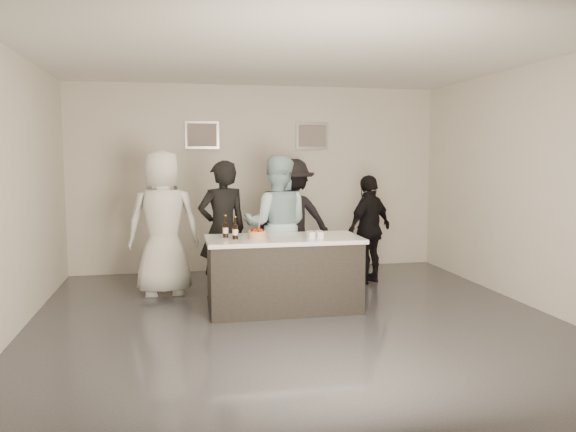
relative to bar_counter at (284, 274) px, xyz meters
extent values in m
plane|color=#3D3D42|center=(0.06, -0.46, -0.45)|extent=(6.00, 6.00, 0.00)
plane|color=white|center=(0.06, -0.46, 2.55)|extent=(6.00, 6.00, 0.00)
cube|color=silver|center=(0.06, 2.54, 1.05)|extent=(6.00, 0.04, 3.00)
cube|color=silver|center=(0.06, -3.46, 1.05)|extent=(6.00, 0.04, 3.00)
cube|color=silver|center=(-2.94, -0.46, 1.05)|extent=(0.04, 6.00, 3.00)
cube|color=silver|center=(3.06, -0.46, 1.05)|extent=(0.04, 6.00, 3.00)
cube|color=#B2B2B7|center=(-0.84, 2.51, 1.75)|extent=(0.54, 0.04, 0.44)
cube|color=#B2B2B7|center=(0.96, 2.51, 1.75)|extent=(0.54, 0.04, 0.44)
cube|color=white|center=(0.00, 0.00, 0.00)|extent=(1.86, 0.86, 0.90)
cylinder|color=orange|center=(-0.33, -0.04, 0.49)|extent=(0.22, 0.22, 0.08)
cylinder|color=black|center=(-0.69, 0.11, 0.58)|extent=(0.07, 0.07, 0.26)
cylinder|color=black|center=(-0.59, -0.05, 0.58)|extent=(0.07, 0.07, 0.26)
cube|color=#C68212|center=(0.36, -0.13, 0.49)|extent=(0.19, 0.19, 0.08)
cube|color=pink|center=(-0.38, -0.34, 0.45)|extent=(0.24, 0.08, 0.01)
imported|color=black|center=(-0.67, 0.76, 0.46)|extent=(0.75, 0.59, 1.82)
imported|color=#AAD5DF|center=(0.07, 0.85, 0.49)|extent=(1.04, 0.88, 1.88)
imported|color=white|center=(-1.44, 1.08, 0.53)|extent=(0.96, 0.63, 1.95)
imported|color=black|center=(1.53, 1.24, 0.35)|extent=(0.99, 0.85, 1.59)
imported|color=black|center=(0.44, 1.64, 0.46)|extent=(1.19, 0.69, 1.83)
camera|label=1|loc=(-1.26, -6.57, 1.44)|focal=35.00mm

